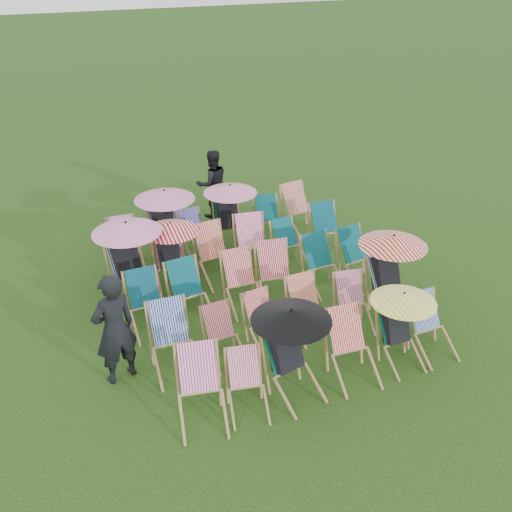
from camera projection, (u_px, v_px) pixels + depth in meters
name	position (u px, v px, depth m)	size (l,w,h in m)	color
ground	(261.00, 305.00, 10.30)	(100.00, 100.00, 0.00)	black
deckchair_0	(201.00, 391.00, 7.62)	(0.82, 1.02, 0.99)	#A17A4B
deckchair_1	(247.00, 386.00, 7.82)	(0.69, 0.86, 0.83)	#A17A4B
deckchair_2	(292.00, 352.00, 8.00)	(1.14, 1.24, 1.36)	#A17A4B
deckchair_3	(353.00, 349.00, 8.40)	(0.73, 0.96, 1.00)	#A17A4B
deckchair_4	(401.00, 328.00, 8.64)	(1.00, 1.03, 1.19)	#A17A4B
deckchair_5	(433.00, 328.00, 8.93)	(0.60, 0.85, 0.91)	#A17A4B
deckchair_6	(173.00, 342.00, 8.53)	(0.72, 0.97, 1.01)	#A17A4B
deckchair_7	(224.00, 336.00, 8.81)	(0.58, 0.78, 0.82)	#A17A4B
deckchair_8	(265.00, 322.00, 9.14)	(0.63, 0.82, 0.83)	#A17A4B
deckchair_9	(310.00, 309.00, 9.38)	(0.61, 0.85, 0.92)	#A17A4B
deckchair_10	(354.00, 303.00, 9.56)	(0.69, 0.87, 0.86)	#A17A4B
deckchair_11	(392.00, 273.00, 9.85)	(1.18, 1.25, 1.40)	#A17A4B
deckchair_12	(148.00, 304.00, 9.46)	(0.64, 0.89, 0.95)	#A17A4B
deckchair_13	(191.00, 294.00, 9.69)	(0.74, 0.97, 0.99)	#A17A4B
deckchair_14	(243.00, 283.00, 10.05)	(0.66, 0.91, 0.96)	#A17A4B
deckchair_15	(277.00, 276.00, 10.18)	(0.81, 1.03, 1.02)	#A17A4B
deckchair_16	(323.00, 265.00, 10.60)	(0.67, 0.91, 0.96)	#A17A4B
deckchair_17	(361.00, 258.00, 10.78)	(0.79, 1.00, 0.99)	#A17A4B
deckchair_18	(130.00, 260.00, 10.17)	(1.23, 1.32, 1.46)	#A17A4B
deckchair_19	(171.00, 254.00, 10.57)	(1.06, 1.13, 1.26)	#A17A4B
deckchair_20	(216.00, 255.00, 10.86)	(0.76, 1.00, 1.02)	#A17A4B
deckchair_21	(253.00, 246.00, 11.20)	(0.81, 1.03, 1.02)	#A17A4B
deckchair_22	(290.00, 245.00, 11.38)	(0.65, 0.86, 0.87)	#A17A4B
deckchair_23	(329.00, 231.00, 11.81)	(0.72, 0.95, 0.98)	#A17A4B
deckchair_24	(126.00, 245.00, 11.29)	(0.65, 0.89, 0.95)	#A17A4B
deckchair_25	(165.00, 224.00, 11.48)	(1.21, 1.28, 1.44)	#A17A4B
deckchair_26	(196.00, 235.00, 11.77)	(0.68, 0.87, 0.88)	#A17A4B
deckchair_27	(230.00, 215.00, 12.00)	(1.12, 1.18, 1.33)	#A17A4B
deckchair_28	(269.00, 220.00, 12.39)	(0.73, 0.91, 0.88)	#A17A4B
deckchair_29	(302.00, 210.00, 12.66)	(0.81, 1.03, 1.03)	#A17A4B
person_left	(114.00, 329.00, 8.17)	(0.65, 0.43, 1.79)	black
person_rear	(212.00, 184.00, 13.24)	(0.78, 0.61, 1.61)	black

